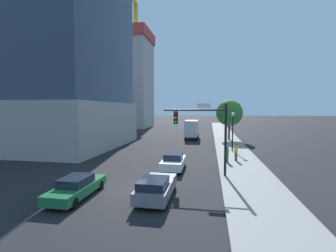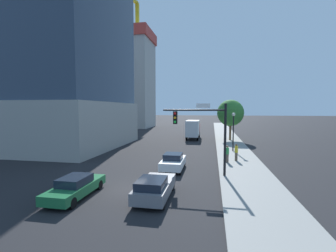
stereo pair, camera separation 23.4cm
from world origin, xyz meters
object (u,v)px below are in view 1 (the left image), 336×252
Objects in this scene: car_white at (173,162)px; street_tree at (229,113)px; car_green at (77,187)px; pedestrian_yellow_shirt at (236,152)px; box_truck at (192,129)px; pedestrian_green_shirt at (227,154)px; construction_building at (127,75)px; car_gray at (156,187)px; traffic_light_pole at (203,126)px; street_lamp at (233,125)px.

street_tree is at bearing 73.00° from car_white.
car_green is 2.67× the size of pedestrian_yellow_shirt.
box_truck is (4.92, 30.42, 1.26)m from car_green.
street_tree is 7.30m from box_truck.
pedestrian_green_shirt is at bearing 48.12° from car_green.
car_green is at bearing -73.33° from construction_building.
car_gray reaches higher than car_green.
construction_building reaches higher than pedestrian_green_shirt.
car_gray is at bearing -102.95° from street_tree.
street_tree reaches higher than traffic_light_pole.
car_gray is 0.65× the size of box_truck.
construction_building is at bearing 136.50° from street_tree.
traffic_light_pole is 6.99m from car_gray.
traffic_light_pole is 0.83× the size of street_tree.
car_white is (-6.58, -21.51, -4.11)m from street_tree.
street_lamp reaches higher than car_white.
street_tree is at bearing 77.05° from car_gray.
street_lamp reaches higher than pedestrian_yellow_shirt.
construction_building is 8.52× the size of car_white.
traffic_light_pole reaches higher than box_truck.
street_tree reaches higher than car_green.
pedestrian_yellow_shirt is at bearing 62.43° from car_gray.
car_gray is at bearing -109.52° from street_lamp.
street_tree is at bearing 80.47° from traffic_light_pole.
street_tree is 18.67m from pedestrian_green_shirt.
street_lamp is at bearing -92.32° from street_tree.
street_lamp reaches higher than car_gray.
pedestrian_green_shirt is at bearing 64.40° from car_gray.
pedestrian_green_shirt is (2.30, 4.94, -3.12)m from traffic_light_pole.
pedestrian_yellow_shirt is 1.38m from pedestrian_green_shirt.
street_tree is 1.48× the size of car_green.
pedestrian_yellow_shirt is (-0.16, -5.86, -2.38)m from street_lamp.
street_tree reaches higher than pedestrian_yellow_shirt.
street_tree is 22.86m from car_white.
box_truck reaches higher than pedestrian_green_shirt.
construction_building reaches higher than traffic_light_pole.
street_lamp is at bearing 73.79° from traffic_light_pole.
construction_building is 20.47× the size of pedestrian_green_shirt.
car_white is 0.88× the size of car_green.
construction_building is at bearing 106.67° from car_green.
box_truck is (-0.00, 29.78, 1.20)m from car_gray.
car_green is (-4.92, -7.75, -0.09)m from car_white.
car_green is (16.81, -56.12, -15.10)m from construction_building.
pedestrian_green_shirt is (-1.13, -6.85, -2.41)m from street_lamp.
box_truck is 3.96× the size of pedestrian_green_shirt.
construction_building reaches higher than street_tree.
car_gray is 0.94× the size of car_green.
box_truck is at bearing 107.95° from pedestrian_yellow_shirt.
street_tree reaches higher than car_white.
box_truck is (-6.12, 12.52, -1.52)m from street_lamp.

